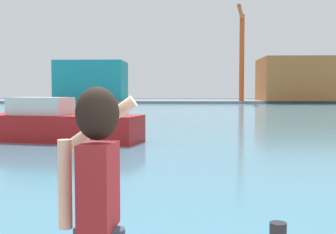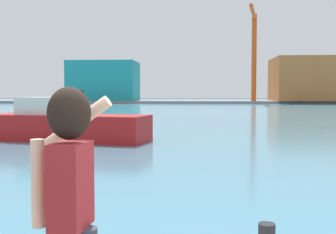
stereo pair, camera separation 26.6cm
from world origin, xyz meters
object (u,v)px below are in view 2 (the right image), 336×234
boat_moored (65,124)px  warehouse_left (104,81)px  person_photographer (70,191)px  warehouse_right (309,79)px  port_crane (254,46)px

boat_moored → warehouse_left: warehouse_left is taller
person_photographer → warehouse_right: warehouse_right is taller
warehouse_right → boat_moored: bearing=-112.2°
warehouse_left → person_photographer: bearing=-77.4°
boat_moored → person_photographer: bearing=-60.3°
person_photographer → warehouse_right: 91.32m
port_crane → warehouse_left: bearing=169.7°
warehouse_left → warehouse_right: size_ratio=0.96×
person_photographer → port_crane: 84.08m
warehouse_right → port_crane: (-12.19, -5.41, 6.35)m
warehouse_left → port_crane: (31.33, -5.71, 6.63)m
person_photographer → warehouse_left: bearing=17.3°
boat_moored → warehouse_right: size_ratio=0.54×
person_photographer → warehouse_right: size_ratio=0.12×
person_photographer → warehouse_right: (23.69, 88.13, 3.35)m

